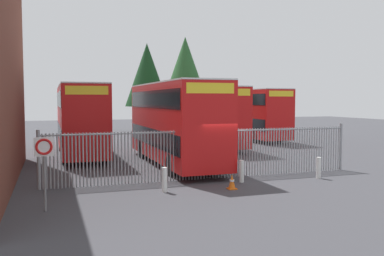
# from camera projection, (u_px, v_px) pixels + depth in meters

# --- Properties ---
(ground_plane) EXTENTS (100.00, 100.00, 0.00)m
(ground_plane) POSITION_uv_depth(u_px,v_px,m) (172.00, 155.00, 26.27)
(ground_plane) COLOR #3D3D42
(palisade_fence) EXTENTS (14.32, 0.14, 2.35)m
(palisade_fence) POSITION_uv_depth(u_px,v_px,m) (208.00, 152.00, 18.45)
(palisade_fence) COLOR gray
(palisade_fence) RESTS_ON ground
(double_decker_bus_near_gate) EXTENTS (2.54, 10.81, 4.42)m
(double_decker_bus_near_gate) POSITION_uv_depth(u_px,v_px,m) (174.00, 120.00, 22.41)
(double_decker_bus_near_gate) COLOR red
(double_decker_bus_near_gate) RESTS_ON ground
(double_decker_bus_behind_fence_left) EXTENTS (2.54, 10.81, 4.42)m
(double_decker_bus_behind_fence_left) POSITION_uv_depth(u_px,v_px,m) (204.00, 114.00, 31.15)
(double_decker_bus_behind_fence_left) COLOR red
(double_decker_bus_behind_fence_left) RESTS_ON ground
(double_decker_bus_behind_fence_right) EXTENTS (2.54, 10.81, 4.42)m
(double_decker_bus_behind_fence_right) POSITION_uv_depth(u_px,v_px,m) (80.00, 117.00, 26.15)
(double_decker_bus_behind_fence_right) COLOR red
(double_decker_bus_behind_fence_right) RESTS_ON ground
(double_decker_bus_far_back) EXTENTS (2.54, 10.81, 4.42)m
(double_decker_bus_far_back) POSITION_uv_depth(u_px,v_px,m) (249.00, 112.00, 37.06)
(double_decker_bus_far_back) COLOR red
(double_decker_bus_far_back) RESTS_ON ground
(bollard_near_left) EXTENTS (0.20, 0.20, 0.95)m
(bollard_near_left) POSITION_uv_depth(u_px,v_px,m) (165.00, 180.00, 15.79)
(bollard_near_left) COLOR silver
(bollard_near_left) RESTS_ON ground
(bollard_center_front) EXTENTS (0.20, 0.20, 0.95)m
(bollard_center_front) POSITION_uv_depth(u_px,v_px,m) (242.00, 171.00, 17.66)
(bollard_center_front) COLOR silver
(bollard_center_front) RESTS_ON ground
(bollard_near_right) EXTENTS (0.20, 0.20, 0.95)m
(bollard_near_right) POSITION_uv_depth(u_px,v_px,m) (319.00, 168.00, 18.58)
(bollard_near_right) COLOR silver
(bollard_near_right) RESTS_ON ground
(traffic_cone_by_gate) EXTENTS (0.34, 0.34, 0.59)m
(traffic_cone_by_gate) POSITION_uv_depth(u_px,v_px,m) (232.00, 182.00, 16.32)
(traffic_cone_by_gate) COLOR orange
(traffic_cone_by_gate) RESTS_ON ground
(speed_limit_sign_post) EXTENTS (0.60, 0.14, 2.40)m
(speed_limit_sign_post) POSITION_uv_depth(u_px,v_px,m) (44.00, 155.00, 12.95)
(speed_limit_sign_post) COLOR slate
(speed_limit_sign_post) RESTS_ON ground
(tree_tall_back) EXTENTS (4.81, 4.81, 9.69)m
(tree_tall_back) POSITION_uv_depth(u_px,v_px,m) (147.00, 75.00, 45.35)
(tree_tall_back) COLOR #4C3823
(tree_tall_back) RESTS_ON ground
(tree_short_side) EXTENTS (5.55, 5.55, 9.74)m
(tree_short_side) POSITION_uv_depth(u_px,v_px,m) (185.00, 77.00, 41.14)
(tree_short_side) COLOR #4C3823
(tree_short_side) RESTS_ON ground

